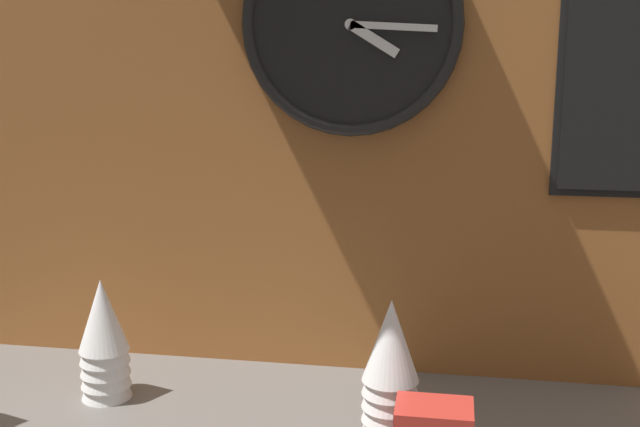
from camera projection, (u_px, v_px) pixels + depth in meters
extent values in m
cube|color=#A3602D|center=(380.00, 64.00, 1.30)|extent=(1.60, 0.03, 1.05)
cone|color=white|center=(105.00, 363.00, 1.28)|extent=(0.08, 0.08, 0.12)
cone|color=white|center=(104.00, 351.00, 1.28)|extent=(0.08, 0.08, 0.12)
cone|color=white|center=(104.00, 339.00, 1.27)|extent=(0.08, 0.08, 0.12)
cone|color=white|center=(103.00, 327.00, 1.27)|extent=(0.08, 0.08, 0.12)
cone|color=white|center=(102.00, 315.00, 1.26)|extent=(0.08, 0.08, 0.12)
cone|color=white|center=(390.00, 408.00, 1.13)|extent=(0.08, 0.08, 0.12)
cone|color=white|center=(390.00, 394.00, 1.12)|extent=(0.08, 0.08, 0.12)
cone|color=white|center=(390.00, 381.00, 1.12)|extent=(0.08, 0.08, 0.12)
cone|color=white|center=(390.00, 368.00, 1.11)|extent=(0.08, 0.08, 0.12)
cone|color=white|center=(391.00, 354.00, 1.11)|extent=(0.08, 0.08, 0.12)
cone|color=white|center=(391.00, 340.00, 1.10)|extent=(0.08, 0.08, 0.12)
cylinder|color=black|center=(351.00, 24.00, 1.27)|extent=(0.35, 0.02, 0.35)
torus|color=black|center=(351.00, 24.00, 1.26)|extent=(0.35, 0.02, 0.35)
cube|color=white|center=(374.00, 39.00, 1.25)|extent=(0.08, 0.01, 0.06)
cube|color=white|center=(394.00, 26.00, 1.25)|extent=(0.14, 0.01, 0.02)
cylinder|color=white|center=(350.00, 24.00, 1.26)|extent=(0.02, 0.01, 0.02)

